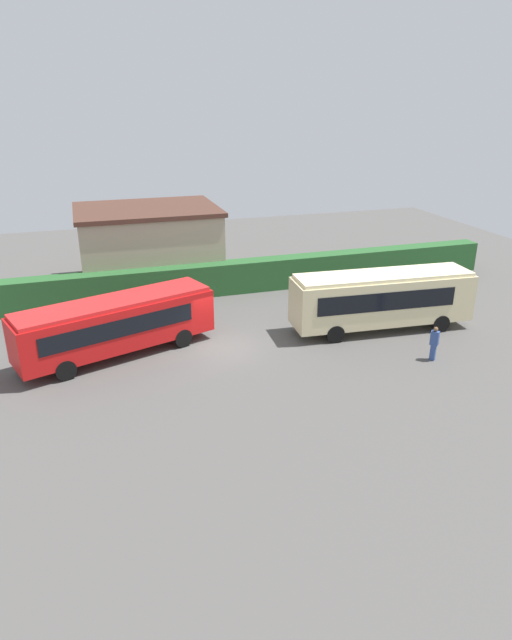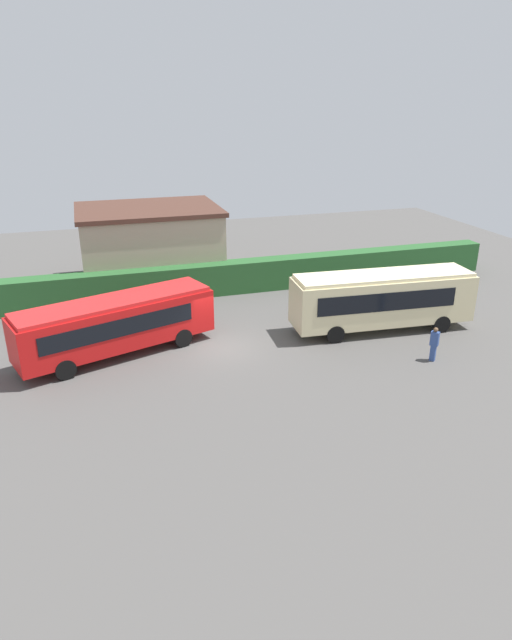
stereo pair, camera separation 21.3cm
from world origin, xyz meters
name	(u,v)px [view 1 (the left image)]	position (x,y,z in m)	size (l,w,h in m)	color
ground_plane	(222,347)	(0.00, 0.00, 0.00)	(64.00, 64.00, 0.00)	#514F4C
bus_red	(116,323)	(-5.27, 0.76, 1.74)	(10.37, 5.62, 3.00)	red
bus_cream	(382,298)	(9.24, -0.32, 1.91)	(10.47, 3.23, 3.33)	beige
person_left	(119,318)	(-4.97, 3.38, 0.97)	(0.41, 0.55, 1.84)	#4C6B47
person_center	(434,343)	(9.78, -4.70, 0.96)	(0.45, 0.47, 1.80)	#334C8C
hedge_row	(189,281)	(0.00, 8.53, 1.06)	(44.00, 1.37, 2.11)	#285A2A
depot_building	(149,245)	(-2.02, 12.57, 2.68)	(9.67, 7.47, 5.33)	tan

